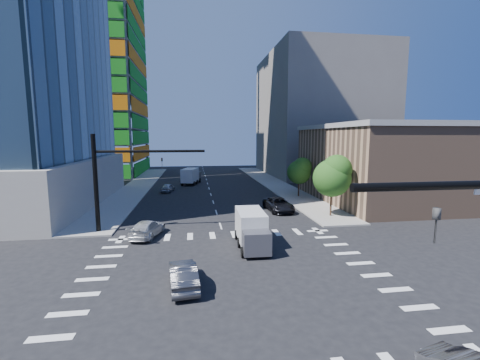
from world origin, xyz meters
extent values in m
plane|color=black|center=(0.00, 0.00, 0.00)|extent=(160.00, 160.00, 0.00)
cube|color=silver|center=(0.00, 0.00, 0.01)|extent=(20.00, 20.00, 0.01)
cube|color=gray|center=(12.50, 40.00, 0.07)|extent=(5.00, 60.00, 0.15)
cube|color=gray|center=(-12.50, 40.00, 0.07)|extent=(5.00, 60.00, 0.15)
cube|color=#1A911E|center=(-14.90, 62.00, 24.50)|extent=(0.12, 24.00, 49.00)
cube|color=orange|center=(-27.50, 49.40, 24.50)|extent=(24.00, 0.12, 49.00)
cube|color=#8C6951|center=(25.00, 22.00, 5.00)|extent=(20.00, 22.00, 10.00)
cube|color=gray|center=(25.00, 22.00, 10.30)|extent=(20.50, 22.50, 0.60)
cube|color=#665F5C|center=(27.00, 55.00, 14.00)|extent=(24.00, 30.00, 28.00)
imported|color=black|center=(4.00, -11.50, 6.45)|extent=(0.16, 0.20, 1.00)
cylinder|color=black|center=(-11.50, 11.50, 4.65)|extent=(0.40, 0.40, 9.00)
cylinder|color=black|center=(-6.50, 11.50, 7.55)|extent=(10.00, 0.24, 0.24)
imported|color=black|center=(-5.50, 11.50, 6.45)|extent=(0.16, 0.20, 1.00)
cylinder|color=#382316|center=(12.50, 14.00, 1.29)|extent=(0.20, 0.20, 2.27)
sphere|color=#184612|center=(12.50, 14.00, 4.38)|extent=(4.16, 4.16, 4.16)
sphere|color=#386D24|center=(12.90, 13.70, 5.35)|extent=(3.25, 3.25, 3.25)
cylinder|color=#382316|center=(12.80, 26.00, 1.11)|extent=(0.20, 0.20, 1.92)
sphere|color=#184612|center=(12.80, 26.00, 3.72)|extent=(3.52, 3.52, 3.52)
sphere|color=#386D24|center=(13.20, 25.70, 4.55)|extent=(2.75, 2.75, 2.75)
imported|color=black|center=(7.47, 17.60, 0.79)|extent=(2.99, 5.87, 1.59)
imported|color=silver|center=(-6.80, 9.61, 0.72)|extent=(3.16, 5.29, 1.44)
imported|color=#A2A4A9|center=(-6.80, 33.51, 0.67)|extent=(2.21, 4.12, 1.33)
imported|color=#4A4A4F|center=(-3.31, -0.77, 0.73)|extent=(2.04, 4.59, 1.46)
cube|color=silver|center=(2.00, 5.33, 1.68)|extent=(2.23, 4.47, 2.30)
cube|color=#47474F|center=(2.00, 5.33, 1.11)|extent=(2.07, 1.64, 1.68)
cube|color=silver|center=(-3.05, 41.91, 1.79)|extent=(3.40, 5.15, 2.46)
cube|color=#47474F|center=(-3.05, 41.91, 1.18)|extent=(2.53, 2.20, 1.79)
camera|label=1|loc=(-2.55, -19.21, 8.86)|focal=24.00mm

